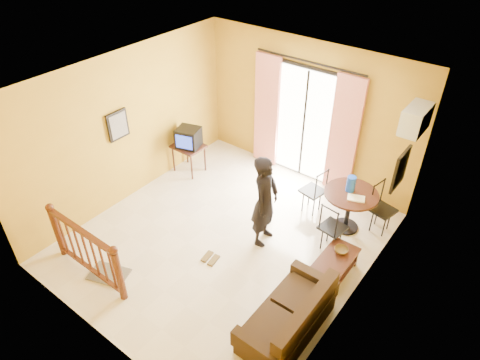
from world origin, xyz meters
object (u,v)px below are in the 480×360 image
Objects in this scene: dining_table at (350,200)px; coffee_table at (335,263)px; television at (188,138)px; sofa at (290,319)px; standing_person at (265,201)px.

dining_table reaches higher than coffee_table.
television is at bearing -173.76° from dining_table.
sofa is (0.34, -2.42, -0.33)m from dining_table.
television is 0.59× the size of dining_table.
standing_person reaches higher than television.
standing_person is (-1.32, 1.28, 0.54)m from sofa.
coffee_table is (3.72, -0.74, -0.57)m from television.
standing_person is at bearing 135.86° from sofa.
coffee_table is 1.31m from sofa.
sofa is at bearing -144.61° from standing_person.
standing_person reaches higher than dining_table.
coffee_table is at bearing -72.69° from dining_table.
coffee_table is at bearing 89.91° from sofa.
dining_table is at bearing -51.32° from standing_person.
sofa is (3.72, -2.05, -0.53)m from television.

